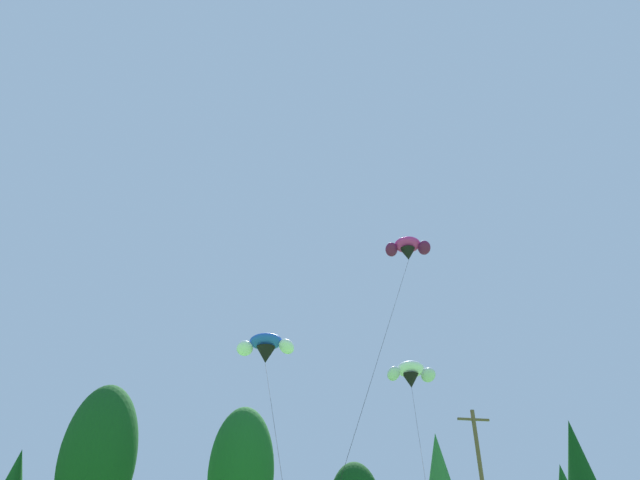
% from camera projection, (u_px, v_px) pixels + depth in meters
% --- Properties ---
extents(treeline_tree_c, '(5.68, 5.68, 14.36)m').
position_uv_depth(treeline_tree_c, '(98.00, 459.00, 40.76)').
color(treeline_tree_c, '#472D19').
rests_on(treeline_tree_c, ground_plane).
extents(treeline_tree_d, '(5.46, 5.46, 13.56)m').
position_uv_depth(treeline_tree_d, '(241.00, 473.00, 44.09)').
color(treeline_tree_d, '#472D19').
rests_on(treeline_tree_d, ground_plane).
extents(treeline_tree_h, '(4.68, 4.68, 14.01)m').
position_uv_depth(treeline_tree_h, '(581.00, 477.00, 50.79)').
color(treeline_tree_h, '#472D19').
rests_on(treeline_tree_h, ground_plane).
extents(parafoil_kite_high_magenta, '(9.66, 10.84, 18.49)m').
position_uv_depth(parafoil_kite_high_magenta, '(408.00, 249.00, 33.26)').
color(parafoil_kite_high_magenta, '#D12893').
extents(parafoil_kite_mid_white, '(6.78, 14.33, 12.92)m').
position_uv_depth(parafoil_kite_mid_white, '(411.00, 374.00, 36.73)').
color(parafoil_kite_mid_white, white).
extents(parafoil_kite_far_blue_white, '(3.45, 12.19, 11.98)m').
position_uv_depth(parafoil_kite_far_blue_white, '(266.00, 348.00, 29.48)').
color(parafoil_kite_far_blue_white, blue).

